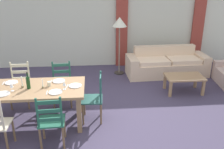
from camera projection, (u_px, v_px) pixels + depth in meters
name	position (u px, v px, depth m)	size (l,w,h in m)	color
ground_plane	(99.00, 118.00, 4.98)	(9.60, 9.60, 0.02)	#413952
wall_far	(94.00, 23.00, 7.54)	(9.60, 0.16, 2.70)	beige
curtain_panel_left	(122.00, 31.00, 7.57)	(0.35, 0.08, 2.20)	#94382F
curtain_panel_right	(197.00, 30.00, 7.75)	(0.35, 0.08, 2.20)	#94382F
dining_table	(33.00, 92.00, 4.57)	(1.90, 0.96, 0.75)	#A07A55
dining_chair_near_right	(51.00, 121.00, 3.98)	(0.44, 0.42, 0.96)	#215D47
dining_chair_far_left	(20.00, 85.00, 5.33)	(0.43, 0.41, 0.96)	beige
dining_chair_far_right	(62.00, 84.00, 5.36)	(0.44, 0.42, 0.96)	#245846
dining_chair_head_east	(95.00, 98.00, 4.76)	(0.42, 0.44, 0.96)	#25554E
dinner_plate_near_left	(3.00, 94.00, 4.27)	(0.24, 0.24, 0.02)	white
dinner_plate_near_right	(55.00, 92.00, 4.34)	(0.24, 0.24, 0.02)	white
fork_near_right	(47.00, 93.00, 4.33)	(0.02, 0.17, 0.01)	silver
dinner_plate_far_left	(11.00, 83.00, 4.73)	(0.24, 0.24, 0.02)	white
fork_far_left	(3.00, 83.00, 4.72)	(0.02, 0.17, 0.01)	silver
dinner_plate_far_right	(59.00, 81.00, 4.80)	(0.24, 0.24, 0.02)	white
fork_far_right	(51.00, 82.00, 4.79)	(0.02, 0.17, 0.01)	silver
dinner_plate_head_east	(75.00, 86.00, 4.60)	(0.24, 0.24, 0.02)	white
fork_head_east	(67.00, 86.00, 4.59)	(0.02, 0.17, 0.01)	silver
wine_bottle	(28.00, 82.00, 4.46)	(0.07, 0.07, 0.32)	#143819
wine_glass_near_left	(11.00, 85.00, 4.36)	(0.06, 0.06, 0.16)	white
wine_glass_near_right	(64.00, 84.00, 4.43)	(0.06, 0.06, 0.16)	white
coffee_cup_primary	(49.00, 84.00, 4.59)	(0.07, 0.07, 0.09)	beige
candle_tall	(22.00, 84.00, 4.52)	(0.05, 0.05, 0.22)	#998C66
candle_short	(43.00, 86.00, 4.50)	(0.05, 0.05, 0.18)	#998C66
couch	(166.00, 65.00, 7.13)	(2.32, 0.91, 0.80)	beige
coffee_table	(184.00, 78.00, 5.98)	(0.90, 0.56, 0.42)	#A07A55
standing_lamp	(120.00, 25.00, 6.78)	(0.40, 0.40, 1.64)	#332D28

